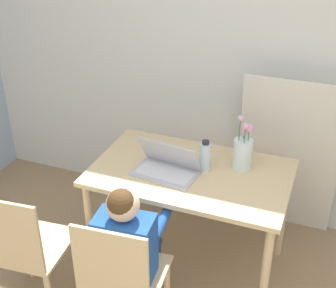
{
  "coord_description": "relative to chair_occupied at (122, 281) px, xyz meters",
  "views": [
    {
      "loc": [
        0.48,
        -0.81,
        2.24
      ],
      "look_at": [
        -0.38,
        1.43,
        0.92
      ],
      "focal_mm": 50.0,
      "sensor_mm": 36.0,
      "label": 1
    }
  ],
  "objects": [
    {
      "name": "wall_back",
      "position": [
        0.37,
        1.48,
        0.79
      ],
      "size": [
        6.4,
        0.05,
        2.5
      ],
      "color": "silver",
      "rests_on": "ground_plane"
    },
    {
      "name": "dining_table",
      "position": [
        0.12,
        0.72,
        0.18
      ],
      "size": [
        1.19,
        0.73,
        0.74
      ],
      "color": "#D6B784",
      "rests_on": "ground_plane"
    },
    {
      "name": "chair_occupied",
      "position": [
        0.0,
        0.0,
        0.0
      ],
      "size": [
        0.43,
        0.43,
        0.89
      ],
      "rotation": [
        0.0,
        0.0,
        3.23
      ],
      "color": "#D6B784",
      "rests_on": "ground_plane"
    },
    {
      "name": "chair_spare",
      "position": [
        -0.6,
        0.02,
        0.0
      ],
      "size": [
        0.43,
        0.43,
        0.89
      ],
      "rotation": [
        0.0,
        0.0,
        3.23
      ],
      "color": "#D6B784",
      "rests_on": "ground_plane"
    },
    {
      "name": "person_seated",
      "position": [
        -0.01,
        0.12,
        0.16
      ],
      "size": [
        0.34,
        0.44,
        0.99
      ],
      "rotation": [
        0.0,
        0.0,
        3.23
      ],
      "color": "#1E4C9E",
      "rests_on": "ground_plane"
    },
    {
      "name": "laptop",
      "position": [
        -0.01,
        0.65,
        0.32
      ],
      "size": [
        0.4,
        0.27,
        0.21
      ],
      "rotation": [
        0.0,
        0.0,
        -0.12
      ],
      "color": "#B2B2B7",
      "rests_on": "dining_table"
    },
    {
      "name": "flower_vase",
      "position": [
        0.4,
        0.87,
        0.38
      ],
      "size": [
        0.12,
        0.12,
        0.35
      ],
      "color": "silver",
      "rests_on": "dining_table"
    },
    {
      "name": "water_bottle",
      "position": [
        0.19,
        0.77,
        0.37
      ],
      "size": [
        0.07,
        0.07,
        0.2
      ],
      "color": "silver",
      "rests_on": "dining_table"
    },
    {
      "name": "cardboard_panel",
      "position": [
        0.63,
        1.33,
        0.13
      ],
      "size": [
        0.68,
        0.18,
        1.19
      ],
      "color": "silver",
      "rests_on": "ground_plane"
    }
  ]
}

